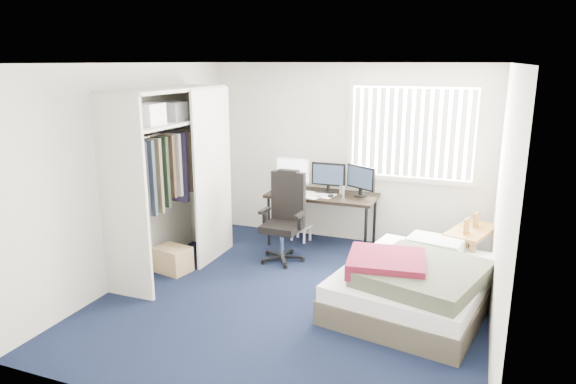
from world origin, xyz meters
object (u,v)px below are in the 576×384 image
Objects in this scene: office_chair at (284,226)px; bed at (415,283)px; nightstand at (471,234)px; desk at (323,191)px.

bed is at bearing -23.65° from office_chair.
nightstand is (2.27, 0.39, 0.04)m from office_chair.
office_chair is (-0.30, -0.71, -0.32)m from desk.
office_chair is at bearing -112.71° from desk.
bed is at bearing -45.20° from desk.
desk is 0.71× the size of bed.
bed is (-0.50, -1.17, -0.22)m from nightstand.
desk reaches higher than office_chair.
bed is (1.48, -1.49, -0.50)m from desk.
bed is (1.78, -0.78, -0.18)m from office_chair.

